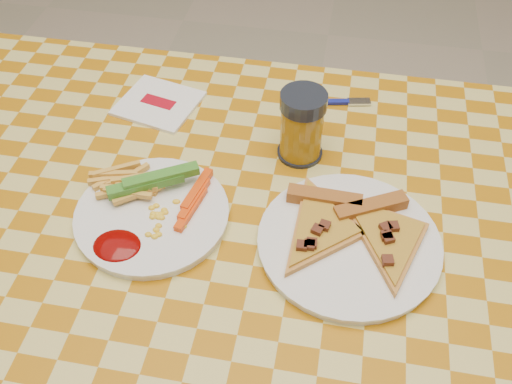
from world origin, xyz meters
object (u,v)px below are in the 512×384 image
plate_left (152,216)px  drink_glass (302,126)px  plate_right (349,244)px  table (257,275)px

plate_left → drink_glass: bearing=42.2°
plate_left → drink_glass: (0.19, 0.17, 0.05)m
plate_left → plate_right: same height
table → plate_left: plate_left is taller
table → drink_glass: 0.24m
plate_right → table: bearing=-170.4°
table → drink_glass: size_ratio=10.84×
table → plate_left: size_ratio=5.87×
plate_left → table: bearing=-7.6°
plate_right → drink_glass: drink_glass is taller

